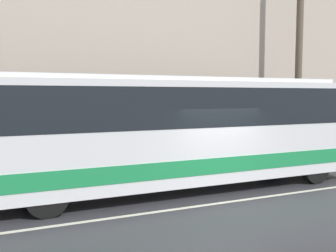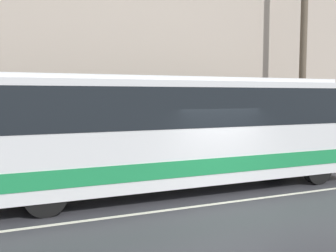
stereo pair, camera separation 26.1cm
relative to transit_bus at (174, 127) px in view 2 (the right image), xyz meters
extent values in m
plane|color=#333338|center=(0.88, -1.79, -1.91)|extent=(60.00, 60.00, 0.00)
cube|color=gray|center=(0.88, 3.41, -1.83)|extent=(60.00, 2.41, 0.17)
cube|color=#B7A899|center=(0.88, 4.77, 3.32)|extent=(60.00, 0.30, 10.47)
cube|color=#2D2B28|center=(0.88, 4.60, -0.60)|extent=(60.00, 0.06, 2.62)
cube|color=beige|center=(0.88, -1.79, -1.91)|extent=(54.00, 0.14, 0.01)
cube|color=white|center=(-0.01, 0.00, -0.10)|extent=(12.39, 2.53, 2.92)
cube|color=#1E8C4C|center=(-0.01, 0.00, -1.01)|extent=(12.33, 2.55, 0.45)
cube|color=black|center=(-0.01, 0.00, 0.62)|extent=(12.02, 2.55, 1.11)
cube|color=orange|center=(6.14, 0.00, 1.17)|extent=(0.12, 1.90, 0.28)
cube|color=white|center=(-0.01, 0.00, 1.42)|extent=(10.53, 2.15, 0.12)
cylinder|color=black|center=(4.59, -1.11, -1.41)|extent=(1.01, 0.28, 1.01)
cylinder|color=black|center=(4.59, 1.11, -1.41)|extent=(1.01, 0.28, 1.01)
cylinder|color=black|center=(-3.80, -1.11, -1.41)|extent=(1.01, 0.28, 1.01)
cylinder|color=black|center=(-3.80, 1.11, -1.41)|extent=(1.01, 0.28, 1.01)
cylinder|color=brown|center=(7.57, 2.94, 2.71)|extent=(0.30, 0.30, 8.91)
cylinder|color=maroon|center=(-3.89, 4.16, -1.02)|extent=(0.36, 0.36, 1.44)
sphere|color=tan|center=(-3.89, 4.16, -0.17)|extent=(0.26, 0.26, 0.26)
camera|label=1|loc=(-4.74, -10.12, 0.96)|focal=40.00mm
camera|label=2|loc=(-4.50, -10.22, 0.96)|focal=40.00mm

